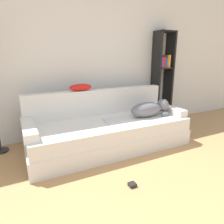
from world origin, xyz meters
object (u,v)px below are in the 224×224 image
dog (150,109)px  power_adapter (132,185)px  bookshelf (163,74)px  throw_pillow (81,87)px  couch (109,134)px  laptop (116,120)px

dog → power_adapter: bearing=-134.2°
dog → bookshelf: bookshelf is taller
throw_pillow → bookshelf: (1.70, 0.19, 0.13)m
couch → throw_pillow: (-0.28, 0.40, 0.65)m
throw_pillow → dog: bearing=-27.3°
dog → power_adapter: 1.33m
couch → bookshelf: bookshelf is taller
throw_pillow → power_adapter: throw_pillow is taller
dog → laptop: 0.58m
couch → bookshelf: (1.43, 0.59, 0.78)m
couch → dog: (0.66, -0.08, 0.33)m
bookshelf → power_adapter: size_ratio=23.89×
dog → bookshelf: bearing=41.1°
laptop → bookshelf: bookshelf is taller
laptop → dog: bearing=3.8°
throw_pillow → power_adapter: 1.60m
couch → power_adapter: bearing=-101.7°
couch → laptop: bearing=-30.1°
bookshelf → power_adapter: 2.44m
dog → throw_pillow: (-0.94, 0.48, 0.32)m
bookshelf → power_adapter: bearing=-136.3°
couch → power_adapter: 1.00m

